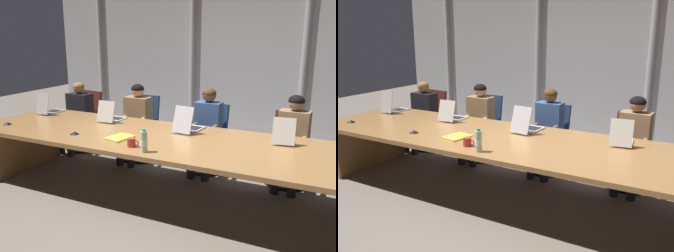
{
  "view_description": "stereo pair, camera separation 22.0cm",
  "coord_description": "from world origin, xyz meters",
  "views": [
    {
      "loc": [
        1.64,
        -3.57,
        1.92
      ],
      "look_at": [
        -0.17,
        0.14,
        0.85
      ],
      "focal_mm": 38.67,
      "sensor_mm": 36.0,
      "label": 1
    },
    {
      "loc": [
        1.84,
        -3.47,
        1.92
      ],
      "look_at": [
        -0.17,
        0.14,
        0.85
      ],
      "focal_mm": 38.67,
      "sensor_mm": 36.0,
      "label": 2
    }
  ],
  "objects": [
    {
      "name": "conference_table",
      "position": [
        0.0,
        0.0,
        0.62
      ],
      "size": [
        5.19,
        1.4,
        0.75
      ],
      "color": "olive",
      "rests_on": "ground_plane"
    },
    {
      "name": "conference_mic_middle",
      "position": [
        -1.16,
        -0.35,
        0.76
      ],
      "size": [
        0.11,
        0.11,
        0.03
      ],
      "primitive_type": "cone",
      "color": "black",
      "rests_on": "conference_table"
    },
    {
      "name": "laptop_right_mid",
      "position": [
        1.11,
        0.42,
        0.8
      ],
      "size": [
        0.28,
        0.42,
        0.3
      ],
      "rotation": [
        0.0,
        0.0,
        1.7
      ],
      "color": "beige",
      "rests_on": "conference_table"
    },
    {
      "name": "person_right_mid",
      "position": [
        1.14,
        0.97,
        0.67
      ],
      "size": [
        0.4,
        0.56,
        1.17
      ],
      "rotation": [
        0.0,
        0.0,
        -1.64
      ],
      "color": "olive",
      "rests_on": "ground_plane"
    },
    {
      "name": "laptop_left_mid",
      "position": [
        -1.16,
        0.41,
        0.8
      ],
      "size": [
        0.26,
        0.39,
        0.29
      ],
      "rotation": [
        0.0,
        0.0,
        1.6
      ],
      "color": "beige",
      "rests_on": "conference_table"
    },
    {
      "name": "spiral_notepad",
      "position": [
        -0.6,
        -0.26,
        0.75
      ],
      "size": [
        0.27,
        0.34,
        0.03
      ],
      "rotation": [
        0.0,
        0.0,
        -0.19
      ],
      "color": "yellow",
      "rests_on": "conference_table"
    },
    {
      "name": "curtain_backdrop",
      "position": [
        0.0,
        2.73,
        1.53
      ],
      "size": [
        7.77,
        0.17,
        3.05
      ],
      "color": "#B2B2B7",
      "rests_on": "ground_plane"
    },
    {
      "name": "office_chair_left_mid",
      "position": [
        -1.12,
        1.13,
        0.36
      ],
      "size": [
        0.6,
        0.6,
        0.97
      ],
      "rotation": [
        0.0,
        0.0,
        -1.58
      ],
      "color": "navy",
      "rests_on": "ground_plane"
    },
    {
      "name": "coffee_mug_far",
      "position": [
        -0.3,
        -0.46,
        0.79
      ],
      "size": [
        0.14,
        0.09,
        0.1
      ],
      "color": "#B2332D",
      "rests_on": "conference_table"
    },
    {
      "name": "office_chair_left_end",
      "position": [
        -2.21,
        1.13,
        0.36
      ],
      "size": [
        0.6,
        0.61,
        0.96
      ],
      "rotation": [
        0.0,
        0.0,
        -1.71
      ],
      "color": "#511E19",
      "rests_on": "ground_plane"
    },
    {
      "name": "water_bottle_primary",
      "position": [
        -0.1,
        -0.56,
        0.86
      ],
      "size": [
        0.07,
        0.07,
        0.24
      ],
      "color": "#ADD1B2",
      "rests_on": "conference_table"
    },
    {
      "name": "laptop_left_end",
      "position": [
        -2.26,
        0.4,
        0.81
      ],
      "size": [
        0.22,
        0.41,
        0.33
      ],
      "rotation": [
        0.0,
        0.0,
        1.58
      ],
      "color": "#BCBCC1",
      "rests_on": "conference_table"
    },
    {
      "name": "office_chair_right_mid",
      "position": [
        1.1,
        1.13,
        0.35
      ],
      "size": [
        0.6,
        0.6,
        0.92
      ],
      "rotation": [
        0.0,
        0.0,
        -1.48
      ],
      "color": "#511E19",
      "rests_on": "ground_plane"
    },
    {
      "name": "conference_mic_left_side",
      "position": [
        -2.26,
        -0.37,
        0.76
      ],
      "size": [
        0.11,
        0.11,
        0.03
      ],
      "primitive_type": "cone",
      "color": "black",
      "rests_on": "conference_table"
    },
    {
      "name": "office_chair_center",
      "position": [
        -0.01,
        1.13,
        0.35
      ],
      "size": [
        0.6,
        0.6,
        0.93
      ],
      "rotation": [
        0.0,
        0.0,
        -1.69
      ],
      "color": "navy",
      "rests_on": "ground_plane"
    },
    {
      "name": "laptop_center",
      "position": [
        -0.01,
        0.39,
        0.81
      ],
      "size": [
        0.29,
        0.47,
        0.33
      ],
      "rotation": [
        0.0,
        0.0,
        1.47
      ],
      "color": "#BCBCC1",
      "rests_on": "conference_table"
    },
    {
      "name": "person_left_mid",
      "position": [
        -1.13,
        0.97,
        0.67
      ],
      "size": [
        0.4,
        0.55,
        1.17
      ],
      "rotation": [
        0.0,
        0.0,
        -1.58
      ],
      "color": "olive",
      "rests_on": "ground_plane"
    },
    {
      "name": "person_left_end",
      "position": [
        -2.24,
        0.97,
        0.64
      ],
      "size": [
        0.43,
        0.56,
        1.13
      ],
      "rotation": [
        0.0,
        0.0,
        -1.61
      ],
      "color": "black",
      "rests_on": "ground_plane"
    },
    {
      "name": "ground_plane",
      "position": [
        0.0,
        0.0,
        0.0
      ],
      "size": [
        15.55,
        15.55,
        0.0
      ],
      "primitive_type": "plane",
      "color": "#6B6056"
    },
    {
      "name": "person_center",
      "position": [
        0.01,
        0.97,
        0.67
      ],
      "size": [
        0.36,
        0.55,
        1.19
      ],
      "rotation": [
        0.0,
        0.0,
        -1.56
      ],
      "color": "#335184",
      "rests_on": "ground_plane"
    }
  ]
}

